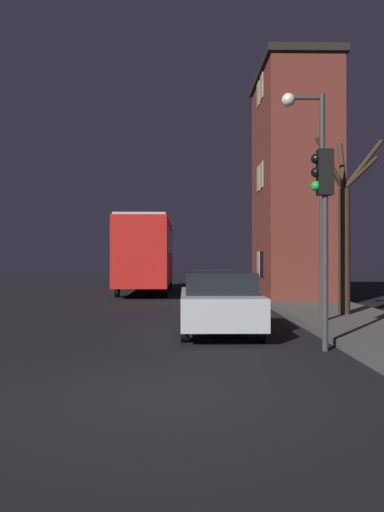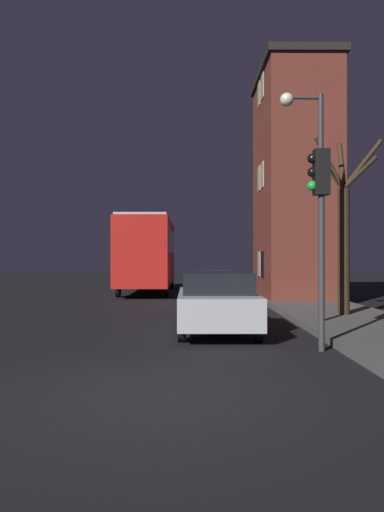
# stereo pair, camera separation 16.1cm
# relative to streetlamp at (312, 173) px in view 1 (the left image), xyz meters

# --- Properties ---
(ground_plane) EXTENTS (120.00, 120.00, 0.00)m
(ground_plane) POSITION_rel_streetlamp_xyz_m (-3.68, -6.41, -4.07)
(ground_plane) COLOR black
(brick_building) EXTENTS (3.14, 5.63, 9.90)m
(brick_building) POSITION_rel_streetlamp_xyz_m (1.37, 8.57, 1.06)
(brick_building) COLOR brown
(brick_building) RESTS_ON sidewalk
(streetlamp) EXTENTS (1.15, 0.36, 6.03)m
(streetlamp) POSITION_rel_streetlamp_xyz_m (0.00, 0.00, 0.00)
(streetlamp) COLOR #38383A
(streetlamp) RESTS_ON sidewalk
(traffic_light) EXTENTS (0.43, 0.24, 3.97)m
(traffic_light) POSITION_rel_streetlamp_xyz_m (-0.64, -3.34, -1.21)
(traffic_light) COLOR #38383A
(traffic_light) RESTS_ON ground
(bare_tree) EXTENTS (2.09, 1.73, 5.27)m
(bare_tree) POSITION_rel_streetlamp_xyz_m (1.38, 1.63, -1.40)
(bare_tree) COLOR #382819
(bare_tree) RESTS_ON sidewalk
(bus) EXTENTS (2.49, 9.85, 3.85)m
(bus) POSITION_rel_streetlamp_xyz_m (-5.39, 13.41, -1.79)
(bus) COLOR red
(bus) RESTS_ON ground
(car_near_lane) EXTENTS (1.84, 4.18, 1.49)m
(car_near_lane) POSITION_rel_streetlamp_xyz_m (-2.54, -0.93, -3.30)
(car_near_lane) COLOR #B7BABF
(car_near_lane) RESTS_ON ground
(car_mid_lane) EXTENTS (1.82, 4.22, 1.37)m
(car_mid_lane) POSITION_rel_streetlamp_xyz_m (-2.34, 7.18, -3.33)
(car_mid_lane) COLOR beige
(car_mid_lane) RESTS_ON ground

